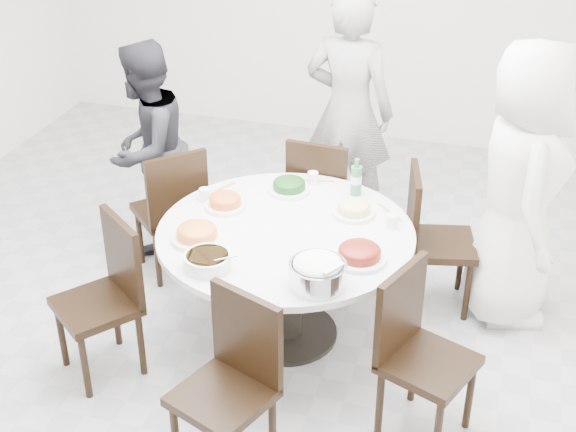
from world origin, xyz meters
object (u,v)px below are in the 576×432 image
(dining_table, at_px, (286,284))
(chair_s, at_px, (222,393))
(chair_ne, at_px, (441,241))
(chair_nw, at_px, (169,208))
(diner_right, at_px, (520,186))
(chair_n, at_px, (324,196))
(chair_se, at_px, (429,360))
(soup_bowl, at_px, (208,261))
(chair_sw, at_px, (96,303))
(diner_middle, at_px, (349,112))
(diner_left, at_px, (147,149))
(beverage_bottle, at_px, (356,177))
(rice_bowl, at_px, (318,275))

(dining_table, distance_m, chair_s, 1.11)
(chair_ne, bearing_deg, chair_nw, 80.31)
(chair_nw, xyz_separation_m, chair_s, (0.98, -1.61, 0.00))
(dining_table, height_order, diner_right, diner_right)
(dining_table, height_order, chair_n, chair_n)
(chair_se, xyz_separation_m, diner_right, (0.34, 1.24, 0.43))
(dining_table, height_order, chair_ne, chair_ne)
(diner_right, bearing_deg, dining_table, 106.14)
(chair_s, bearing_deg, dining_table, 112.47)
(chair_s, xyz_separation_m, soup_bowl, (-0.30, 0.62, 0.31))
(chair_nw, height_order, diner_right, diner_right)
(chair_ne, relative_size, chair_sw, 1.00)
(diner_right, bearing_deg, chair_nw, 82.75)
(chair_sw, relative_size, diner_middle, 0.52)
(chair_s, xyz_separation_m, diner_left, (-1.25, 1.88, 0.29))
(chair_sw, bearing_deg, beverage_bottle, 81.99)
(chair_se, distance_m, rice_bowl, 0.71)
(chair_s, bearing_deg, chair_n, 112.38)
(diner_left, distance_m, beverage_bottle, 1.55)
(chair_ne, bearing_deg, chair_se, 171.41)
(dining_table, xyz_separation_m, chair_se, (0.93, -0.59, 0.10))
(chair_n, bearing_deg, soup_bowl, 83.67)
(chair_sw, distance_m, diner_left, 1.45)
(chair_ne, relative_size, diner_right, 0.53)
(chair_ne, height_order, diner_right, diner_right)
(rice_bowl, height_order, beverage_bottle, beverage_bottle)
(dining_table, relative_size, chair_s, 1.58)
(chair_n, xyz_separation_m, soup_bowl, (-0.29, -1.46, 0.31))
(diner_middle, relative_size, diner_left, 1.19)
(diner_left, bearing_deg, chair_sw, 18.82)
(chair_s, distance_m, soup_bowl, 0.76)
(rice_bowl, distance_m, soup_bowl, 0.61)
(chair_ne, height_order, beverage_bottle, beverage_bottle)
(chair_se, bearing_deg, chair_sw, 112.92)
(chair_s, relative_size, soup_bowl, 3.70)
(chair_s, distance_m, chair_se, 1.06)
(diner_right, distance_m, diner_middle, 1.50)
(diner_middle, bearing_deg, chair_n, 91.67)
(chair_s, bearing_deg, rice_bowl, 85.85)
(chair_sw, height_order, rice_bowl, chair_sw)
(chair_n, relative_size, chair_sw, 1.00)
(diner_left, bearing_deg, chair_nw, 50.82)
(rice_bowl, bearing_deg, soup_bowl, -179.82)
(dining_table, xyz_separation_m, diner_right, (1.28, 0.65, 0.53))
(chair_se, bearing_deg, dining_table, 79.92)
(diner_left, bearing_deg, chair_s, 39.79)
(diner_right, relative_size, rice_bowl, 5.96)
(beverage_bottle, bearing_deg, chair_se, -60.85)
(chair_ne, height_order, soup_bowl, chair_ne)
(diner_middle, xyz_separation_m, beverage_bottle, (0.26, -0.94, -0.04))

